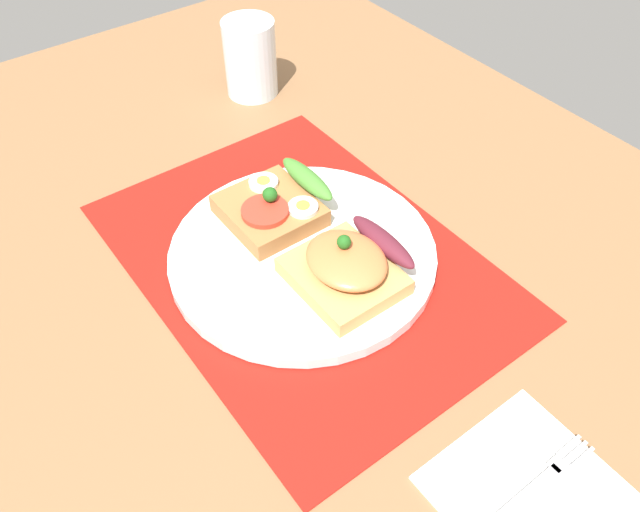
{
  "coord_description": "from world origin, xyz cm",
  "views": [
    {
      "loc": [
        38.56,
        -26.57,
        48.71
      ],
      "look_at": [
        3.0,
        0.0,
        3.13
      ],
      "focal_mm": 36.34,
      "sensor_mm": 36.0,
      "label": 1
    }
  ],
  "objects_px": {
    "plate": "(303,254)",
    "sandwich_salmon": "(349,266)",
    "fork": "(535,487)",
    "sandwich_egg_tomato": "(275,205)",
    "napkin": "(529,490)",
    "drinking_glass": "(250,58)"
  },
  "relations": [
    {
      "from": "sandwich_salmon",
      "to": "drinking_glass",
      "type": "xyz_separation_m",
      "value": [
        -0.37,
        0.12,
        0.02
      ]
    },
    {
      "from": "sandwich_salmon",
      "to": "napkin",
      "type": "height_order",
      "value": "sandwich_salmon"
    },
    {
      "from": "drinking_glass",
      "to": "napkin",
      "type": "bearing_deg",
      "value": -12.92
    },
    {
      "from": "plate",
      "to": "drinking_glass",
      "type": "distance_m",
      "value": 0.34
    },
    {
      "from": "sandwich_salmon",
      "to": "fork",
      "type": "relative_size",
      "value": 0.78
    },
    {
      "from": "sandwich_salmon",
      "to": "napkin",
      "type": "relative_size",
      "value": 0.79
    },
    {
      "from": "sandwich_salmon",
      "to": "fork",
      "type": "xyz_separation_m",
      "value": [
        0.25,
        -0.02,
        -0.03
      ]
    },
    {
      "from": "fork",
      "to": "sandwich_salmon",
      "type": "bearing_deg",
      "value": 176.53
    },
    {
      "from": "plate",
      "to": "fork",
      "type": "distance_m",
      "value": 0.31
    },
    {
      "from": "napkin",
      "to": "fork",
      "type": "height_order",
      "value": "fork"
    },
    {
      "from": "plate",
      "to": "sandwich_egg_tomato",
      "type": "height_order",
      "value": "sandwich_egg_tomato"
    },
    {
      "from": "plate",
      "to": "sandwich_salmon",
      "type": "bearing_deg",
      "value": 11.9
    },
    {
      "from": "sandwich_egg_tomato",
      "to": "sandwich_salmon",
      "type": "relative_size",
      "value": 1.01
    },
    {
      "from": "plate",
      "to": "sandwich_egg_tomato",
      "type": "relative_size",
      "value": 2.6
    },
    {
      "from": "sandwich_salmon",
      "to": "napkin",
      "type": "distance_m",
      "value": 0.25
    },
    {
      "from": "napkin",
      "to": "sandwich_egg_tomato",
      "type": "bearing_deg",
      "value": 178.0
    },
    {
      "from": "sandwich_egg_tomato",
      "to": "sandwich_salmon",
      "type": "height_order",
      "value": "sandwich_salmon"
    },
    {
      "from": "sandwich_egg_tomato",
      "to": "fork",
      "type": "relative_size",
      "value": 0.78
    },
    {
      "from": "plate",
      "to": "sandwich_salmon",
      "type": "relative_size",
      "value": 2.62
    },
    {
      "from": "sandwich_egg_tomato",
      "to": "drinking_glass",
      "type": "distance_m",
      "value": 0.28
    },
    {
      "from": "sandwich_egg_tomato",
      "to": "napkin",
      "type": "relative_size",
      "value": 0.79
    },
    {
      "from": "sandwich_egg_tomato",
      "to": "drinking_glass",
      "type": "relative_size",
      "value": 1.03
    }
  ]
}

